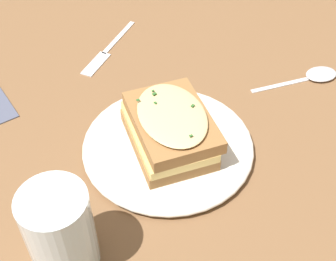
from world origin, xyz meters
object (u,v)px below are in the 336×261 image
at_px(dinner_plate, 168,146).
at_px(fork, 106,53).
at_px(spoon, 316,75).
at_px(water_glass, 60,231).
at_px(sandwich, 170,129).

height_order(dinner_plate, fork, dinner_plate).
height_order(dinner_plate, spoon, dinner_plate).
bearing_deg(fork, water_glass, 113.40).
distance_m(water_glass, fork, 0.42).
bearing_deg(water_glass, spoon, 109.21).
bearing_deg(sandwich, dinner_plate, -106.11).
bearing_deg(sandwich, fork, -177.12).
distance_m(dinner_plate, fork, 0.26).
bearing_deg(spoon, sandwich, -74.76).
bearing_deg(water_glass, dinner_plate, 122.30).
bearing_deg(fork, spoon, -166.19).
relative_size(fork, spoon, 0.92).
distance_m(dinner_plate, sandwich, 0.04).
distance_m(fork, spoon, 0.38).
xyz_separation_m(fork, spoon, (0.21, 0.31, 0.00)).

